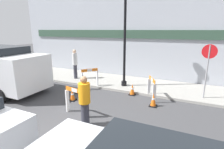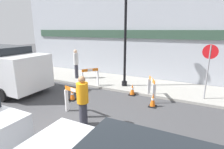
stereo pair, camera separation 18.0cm
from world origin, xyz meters
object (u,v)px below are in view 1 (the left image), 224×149
at_px(person_worker, 85,100).
at_px(person_pedestrian, 75,63).
at_px(stop_sign, 208,63).
at_px(streetlamp_post, 125,21).

relative_size(person_worker, person_pedestrian, 0.94).
relative_size(stop_sign, person_worker, 1.41).
height_order(stop_sign, person_pedestrian, stop_sign).
bearing_deg(stop_sign, streetlamp_post, 4.02).
bearing_deg(person_pedestrian, stop_sign, -175.29).
distance_m(stop_sign, person_pedestrian, 7.14).
distance_m(stop_sign, person_worker, 5.45).
height_order(stop_sign, person_worker, stop_sign).
bearing_deg(streetlamp_post, stop_sign, -2.41).
relative_size(stop_sign, person_pedestrian, 1.32).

